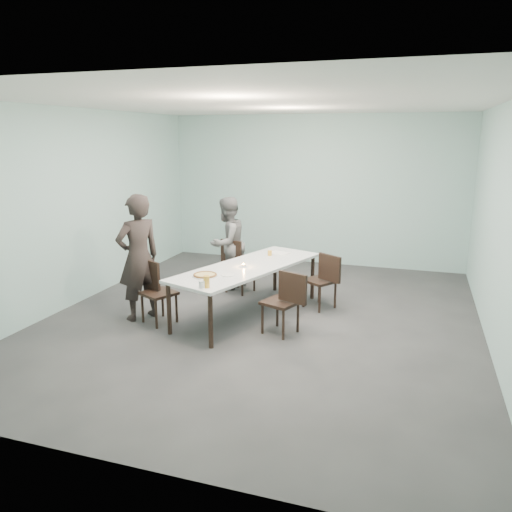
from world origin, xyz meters
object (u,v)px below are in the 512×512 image
(chair_near_right, at_px, (285,298))
(pizza, at_px, (205,275))
(diner_near, at_px, (138,258))
(diner_far, at_px, (227,243))
(side_plate, at_px, (228,275))
(table, at_px, (248,269))
(chair_near_left, at_px, (155,287))
(beer_glass, at_px, (207,282))
(amber_tumbler, at_px, (270,253))
(chair_far_right, at_px, (324,277))
(tealight, at_px, (244,266))
(chair_far_left, at_px, (236,262))
(water_tumbler, at_px, (202,284))

(chair_near_right, distance_m, pizza, 1.12)
(diner_near, xyz_separation_m, diner_far, (0.65, 1.78, -0.11))
(side_plate, bearing_deg, diner_near, -178.43)
(table, bearing_deg, pizza, -116.27)
(chair_near_left, xyz_separation_m, diner_far, (0.38, 1.81, 0.29))
(table, height_order, beer_glass, beer_glass)
(amber_tumbler, bearing_deg, chair_far_right, -6.66)
(chair_near_left, height_order, chair_far_right, same)
(chair_near_left, height_order, side_plate, chair_near_left)
(side_plate, xyz_separation_m, tealight, (0.05, 0.48, 0.02))
(diner_near, relative_size, diner_far, 1.14)
(chair_far_right, height_order, pizza, chair_far_right)
(chair_far_left, relative_size, beer_glass, 5.80)
(chair_far_right, xyz_separation_m, amber_tumbler, (-0.88, 0.10, 0.29))
(table, bearing_deg, chair_far_left, 118.56)
(water_tumbler, distance_m, amber_tumbler, 1.93)
(water_tumbler, bearing_deg, tealight, 82.26)
(chair_near_left, distance_m, diner_near, 0.48)
(chair_far_left, height_order, tealight, chair_far_left)
(beer_glass, bearing_deg, pizza, 116.00)
(diner_near, height_order, tealight, diner_near)
(beer_glass, bearing_deg, diner_far, 105.33)
(chair_near_left, relative_size, tealight, 15.54)
(chair_near_right, relative_size, side_plate, 4.83)
(side_plate, relative_size, beer_glass, 1.20)
(table, height_order, side_plate, side_plate)
(chair_far_right, distance_m, side_plate, 1.62)
(chair_far_right, distance_m, beer_glass, 2.13)
(side_plate, relative_size, water_tumbler, 2.00)
(side_plate, bearing_deg, chair_near_left, -176.17)
(chair_near_left, height_order, chair_near_right, same)
(diner_near, distance_m, amber_tumbler, 2.03)
(chair_far_left, distance_m, beer_glass, 2.28)
(table, bearing_deg, diner_near, -156.64)
(side_plate, bearing_deg, water_tumbler, -98.94)
(diner_near, bearing_deg, amber_tumbler, 161.17)
(pizza, distance_m, water_tumbler, 0.52)
(beer_glass, bearing_deg, tealight, 84.65)
(pizza, bearing_deg, beer_glass, -64.00)
(chair_far_right, bearing_deg, amber_tumbler, 26.39)
(diner_far, bearing_deg, table, 51.89)
(chair_near_right, distance_m, side_plate, 0.84)
(side_plate, height_order, tealight, tealight)
(table, relative_size, amber_tumbler, 34.39)
(amber_tumbler, bearing_deg, beer_glass, -97.79)
(beer_glass, height_order, water_tumbler, beer_glass)
(table, bearing_deg, beer_glass, -96.37)
(chair_near_right, bearing_deg, tealight, -11.86)
(beer_glass, relative_size, tealight, 2.68)
(table, xyz_separation_m, amber_tumbler, (0.12, 0.70, 0.10))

